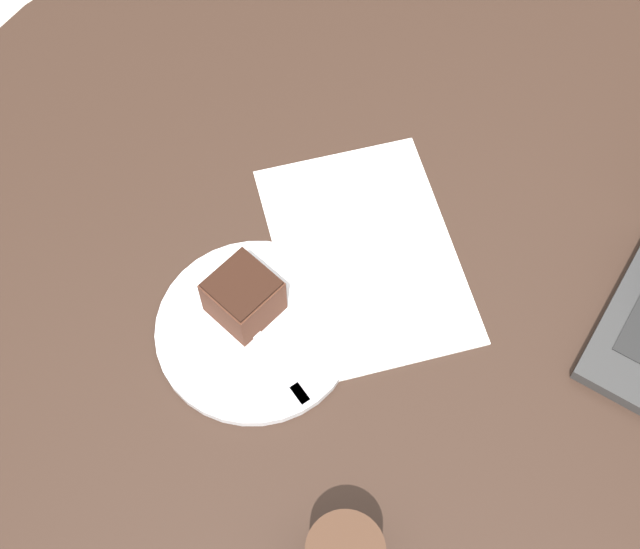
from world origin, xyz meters
The scene contains 6 objects.
ground_plane centered at (0.00, 0.00, 0.00)m, with size 12.00×12.00×0.00m, color #B7AD9E.
dining_table centered at (0.00, 0.00, 0.61)m, with size 1.33×1.33×0.72m.
paper_document centered at (0.00, -0.02, 0.72)m, with size 0.32×0.23×0.00m.
plate centered at (0.06, -0.18, 0.73)m, with size 0.24×0.24×0.01m.
cake_slice centered at (0.03, -0.19, 0.77)m, with size 0.10×0.10×0.07m.
fork centered at (0.11, -0.17, 0.74)m, with size 0.17×0.07×0.00m.
Camera 1 is at (0.51, -0.24, 1.70)m, focal length 50.00 mm.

